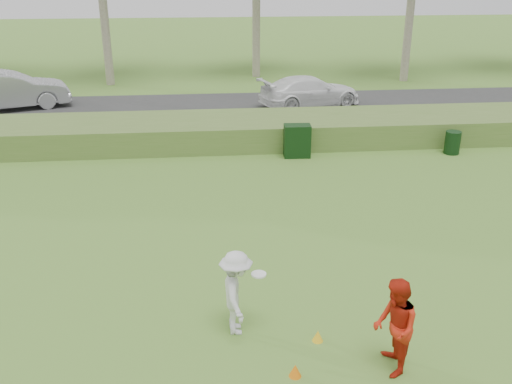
{
  "coord_description": "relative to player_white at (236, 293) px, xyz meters",
  "views": [
    {
      "loc": [
        -1.17,
        -8.09,
        6.3
      ],
      "look_at": [
        0.0,
        4.0,
        1.3
      ],
      "focal_mm": 40.0,
      "sensor_mm": 36.0,
      "label": 1
    }
  ],
  "objects": [
    {
      "name": "ground",
      "position": [
        0.68,
        -0.56,
        -0.8
      ],
      "size": [
        120.0,
        120.0,
        0.0
      ],
      "primitive_type": "plane",
      "color": "#467727",
      "rests_on": "ground"
    },
    {
      "name": "reed_strip",
      "position": [
        0.68,
        11.44,
        -0.35
      ],
      "size": [
        80.0,
        3.0,
        0.9
      ],
      "primitive_type": "cube",
      "color": "#4C6E2C",
      "rests_on": "ground"
    },
    {
      "name": "park_road",
      "position": [
        0.68,
        16.44,
        -0.77
      ],
      "size": [
        80.0,
        6.0,
        0.06
      ],
      "primitive_type": "cube",
      "color": "#2D2D2D",
      "rests_on": "ground"
    },
    {
      "name": "player_white",
      "position": [
        0.0,
        0.0,
        0.0
      ],
      "size": [
        0.84,
        1.05,
        1.6
      ],
      "rotation": [
        0.0,
        0.0,
        1.59
      ],
      "color": "silver",
      "rests_on": "ground"
    },
    {
      "name": "player_red",
      "position": [
        2.45,
        -1.31,
        0.04
      ],
      "size": [
        0.71,
        0.87,
        1.67
      ],
      "primitive_type": "imported",
      "rotation": [
        0.0,
        0.0,
        -1.67
      ],
      "color": "red",
      "rests_on": "ground"
    },
    {
      "name": "cone_orange",
      "position": [
        0.86,
        -1.32,
        -0.69
      ],
      "size": [
        0.21,
        0.21,
        0.23
      ],
      "primitive_type": "cone",
      "color": "orange",
      "rests_on": "ground"
    },
    {
      "name": "cone_yellow",
      "position": [
        1.41,
        -0.44,
        -0.69
      ],
      "size": [
        0.2,
        0.2,
        0.21
      ],
      "primitive_type": "cone",
      "color": "yellow",
      "rests_on": "ground"
    },
    {
      "name": "utility_cabinet",
      "position": [
        2.69,
        9.64,
        -0.25
      ],
      "size": [
        0.91,
        0.59,
        1.11
      ],
      "primitive_type": "cube",
      "rotation": [
        0.0,
        0.0,
        -0.04
      ],
      "color": "black",
      "rests_on": "ground"
    },
    {
      "name": "trash_bin",
      "position": [
        8.09,
        9.44,
        -0.41
      ],
      "size": [
        0.7,
        0.7,
        0.79
      ],
      "primitive_type": "cylinder",
      "rotation": [
        0.0,
        0.0,
        -0.42
      ],
      "color": "black",
      "rests_on": "ground"
    },
    {
      "name": "car_mid",
      "position": [
        -8.91,
        17.22,
        0.08
      ],
      "size": [
        5.29,
        3.33,
        1.65
      ],
      "primitive_type": "imported",
      "rotation": [
        0.0,
        0.0,
        1.92
      ],
      "color": "#B8B9BD",
      "rests_on": "park_road"
    },
    {
      "name": "car_right",
      "position": [
        4.39,
        16.47,
        -0.07
      ],
      "size": [
        4.95,
        3.07,
        1.34
      ],
      "primitive_type": "imported",
      "rotation": [
        0.0,
        0.0,
        1.85
      ],
      "color": "white",
      "rests_on": "park_road"
    }
  ]
}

